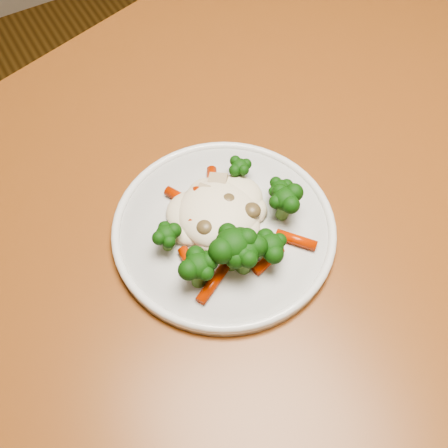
% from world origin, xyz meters
% --- Properties ---
extents(dining_table, '(1.25, 1.00, 0.75)m').
position_xyz_m(dining_table, '(-0.15, -0.08, 0.64)').
color(dining_table, brown).
rests_on(dining_table, ground).
extents(plate, '(0.26, 0.26, 0.01)m').
position_xyz_m(plate, '(-0.22, -0.14, 0.76)').
color(plate, white).
rests_on(plate, dining_table).
extents(meal, '(0.18, 0.17, 0.05)m').
position_xyz_m(meal, '(-0.22, -0.16, 0.78)').
color(meal, '#FFEECB').
rests_on(meal, plate).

